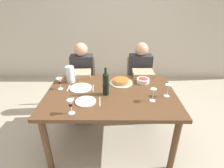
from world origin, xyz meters
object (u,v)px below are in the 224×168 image
object	(u,v)px
wine_bottle	(106,84)
baked_tart	(121,81)
wine_glass_right_diner	(168,88)
dinner_plate_left_setting	(86,101)
diner_left	(82,80)
chair_right	(138,80)
dinner_plate_right_setting	(81,88)
water_pitcher	(70,75)
wine_glass_spare	(71,104)
diner_right	(140,79)
wine_glass_left_diner	(59,81)
salad_bowl	(143,80)
dining_table	(111,100)
chair_left	(84,80)
wine_glass_centre	(153,92)

from	to	relation	value
wine_bottle	baked_tart	distance (m)	0.36
baked_tart	wine_glass_right_diner	size ratio (longest dim) A/B	2.07
dinner_plate_left_setting	diner_left	bearing A→B (deg)	101.99
chair_right	dinner_plate_right_setting	bearing A→B (deg)	43.88
water_pitcher	baked_tart	world-z (taller)	water_pitcher
wine_glass_spare	diner_right	bearing A→B (deg)	52.61
dinner_plate_left_setting	dinner_plate_right_setting	world-z (taller)	same
wine_glass_left_diner	dinner_plate_left_setting	distance (m)	0.46
baked_tart	salad_bowl	size ratio (longest dim) A/B	1.82
dinner_plate_right_setting	dinner_plate_left_setting	bearing A→B (deg)	-71.40
dining_table	chair_left	world-z (taller)	chair_left
baked_tart	chair_left	bearing A→B (deg)	132.69
wine_glass_centre	wine_bottle	bearing A→B (deg)	164.65
dining_table	wine_glass_spare	size ratio (longest dim) A/B	9.96
wine_glass_left_diner	chair_right	bearing A→B (deg)	37.66
wine_bottle	wine_glass_left_diner	distance (m)	0.57
chair_left	diner_left	xyz separation A→B (m)	(0.01, -0.24, 0.12)
dinner_plate_right_setting	wine_glass_right_diner	bearing A→B (deg)	-10.18
wine_glass_left_diner	chair_left	world-z (taller)	wine_glass_left_diner
wine_glass_centre	dinner_plate_left_setting	xyz separation A→B (m)	(-0.71, -0.02, -0.10)
wine_glass_centre	diner_left	world-z (taller)	diner_left
wine_glass_centre	dinner_plate_right_setting	bearing A→B (deg)	161.04
wine_glass_spare	wine_glass_left_diner	bearing A→B (deg)	116.11
baked_tart	salad_bowl	world-z (taller)	salad_bowl
dining_table	salad_bowl	size ratio (longest dim) A/B	9.16
wine_glass_spare	chair_right	xyz separation A→B (m)	(0.82, 1.31, -0.37)
wine_glass_spare	chair_left	xyz separation A→B (m)	(-0.09, 1.29, -0.37)
wine_glass_spare	baked_tart	bearing A→B (deg)	52.68
wine_glass_right_diner	dinner_plate_left_setting	size ratio (longest dim) A/B	0.66
water_pitcher	dinner_plate_right_setting	distance (m)	0.26
wine_bottle	chair_left	size ratio (longest dim) A/B	0.37
salad_bowl	chair_right	world-z (taller)	chair_right
wine_glass_centre	chair_left	size ratio (longest dim) A/B	0.17
baked_tart	dinner_plate_right_setting	distance (m)	0.52
baked_tart	dinner_plate_left_setting	distance (m)	0.60
wine_glass_centre	dinner_plate_right_setting	size ratio (longest dim) A/B	0.55
water_pitcher	dinner_plate_right_setting	bearing A→B (deg)	-49.76
diner_left	baked_tart	bearing A→B (deg)	141.71
chair_left	diner_left	size ratio (longest dim) A/B	0.75
wine_glass_centre	chair_left	world-z (taller)	wine_glass_centre
wine_glass_right_diner	chair_left	size ratio (longest dim) A/B	0.17
salad_bowl	dinner_plate_left_setting	bearing A→B (deg)	-145.20
baked_tart	chair_left	distance (m)	0.91
dining_table	salad_bowl	bearing A→B (deg)	33.92
chair_left	diner_left	distance (m)	0.26
wine_glass_right_diner	diner_left	xyz separation A→B (m)	(-1.07, 0.72, -0.25)
water_pitcher	dinner_plate_left_setting	distance (m)	0.56
chair_right	diner_right	world-z (taller)	diner_right
baked_tart	wine_glass_left_diner	world-z (taller)	wine_glass_left_diner
dining_table	wine_glass_spare	bearing A→B (deg)	-133.11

